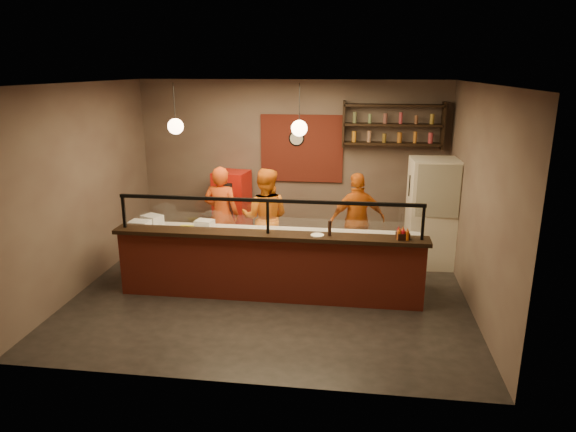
# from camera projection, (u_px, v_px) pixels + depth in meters

# --- Properties ---
(floor) EXTENTS (6.00, 6.00, 0.00)m
(floor) POSITION_uv_depth(u_px,v_px,m) (272.00, 291.00, 8.15)
(floor) COLOR black
(floor) RESTS_ON ground
(ceiling) EXTENTS (6.00, 6.00, 0.00)m
(ceiling) POSITION_uv_depth(u_px,v_px,m) (270.00, 83.00, 7.26)
(ceiling) COLOR #3C322E
(ceiling) RESTS_ON wall_back
(wall_back) EXTENTS (6.00, 0.00, 6.00)m
(wall_back) POSITION_uv_depth(u_px,v_px,m) (292.00, 163.00, 10.09)
(wall_back) COLOR #706052
(wall_back) RESTS_ON floor
(wall_left) EXTENTS (0.00, 5.00, 5.00)m
(wall_left) POSITION_uv_depth(u_px,v_px,m) (83.00, 187.00, 8.09)
(wall_left) COLOR #706052
(wall_left) RESTS_ON floor
(wall_right) EXTENTS (0.00, 5.00, 5.00)m
(wall_right) POSITION_uv_depth(u_px,v_px,m) (478.00, 199.00, 7.33)
(wall_right) COLOR #706052
(wall_right) RESTS_ON floor
(wall_front) EXTENTS (6.00, 0.00, 6.00)m
(wall_front) POSITION_uv_depth(u_px,v_px,m) (232.00, 249.00, 5.33)
(wall_front) COLOR #706052
(wall_front) RESTS_ON floor
(brick_patch) EXTENTS (1.60, 0.04, 1.30)m
(brick_patch) POSITION_uv_depth(u_px,v_px,m) (302.00, 149.00, 9.95)
(brick_patch) COLOR maroon
(brick_patch) RESTS_ON wall_back
(service_counter) EXTENTS (4.60, 0.25, 1.00)m
(service_counter) POSITION_uv_depth(u_px,v_px,m) (268.00, 269.00, 7.73)
(service_counter) COLOR maroon
(service_counter) RESTS_ON floor
(counter_ledge) EXTENTS (4.70, 0.37, 0.06)m
(counter_ledge) POSITION_uv_depth(u_px,v_px,m) (268.00, 235.00, 7.58)
(counter_ledge) COLOR black
(counter_ledge) RESTS_ON service_counter
(worktop_cabinet) EXTENTS (4.60, 0.75, 0.85)m
(worktop_cabinet) POSITION_uv_depth(u_px,v_px,m) (274.00, 261.00, 8.22)
(worktop_cabinet) COLOR gray
(worktop_cabinet) RESTS_ON floor
(worktop) EXTENTS (4.60, 0.75, 0.05)m
(worktop) POSITION_uv_depth(u_px,v_px,m) (273.00, 235.00, 8.10)
(worktop) COLOR silver
(worktop) RESTS_ON worktop_cabinet
(sneeze_guard) EXTENTS (4.50, 0.05, 0.52)m
(sneeze_guard) POSITION_uv_depth(u_px,v_px,m) (268.00, 213.00, 7.48)
(sneeze_guard) COLOR white
(sneeze_guard) RESTS_ON counter_ledge
(wall_shelving) EXTENTS (1.84, 0.28, 0.85)m
(wall_shelving) POSITION_uv_depth(u_px,v_px,m) (393.00, 125.00, 9.45)
(wall_shelving) COLOR black
(wall_shelving) RESTS_ON wall_back
(wall_clock) EXTENTS (0.30, 0.04, 0.30)m
(wall_clock) POSITION_uv_depth(u_px,v_px,m) (297.00, 138.00, 9.90)
(wall_clock) COLOR black
(wall_clock) RESTS_ON wall_back
(pendant_left) EXTENTS (0.24, 0.24, 0.77)m
(pendant_left) POSITION_uv_depth(u_px,v_px,m) (176.00, 126.00, 7.82)
(pendant_left) COLOR black
(pendant_left) RESTS_ON ceiling
(pendant_right) EXTENTS (0.24, 0.24, 0.77)m
(pendant_right) POSITION_uv_depth(u_px,v_px,m) (299.00, 128.00, 7.58)
(pendant_right) COLOR black
(pendant_right) RESTS_ON ceiling
(cook_left) EXTENTS (0.66, 0.45, 1.75)m
(cook_left) POSITION_uv_depth(u_px,v_px,m) (222.00, 215.00, 9.19)
(cook_left) COLOR #E04B15
(cook_left) RESTS_ON floor
(cook_mid) EXTENTS (0.87, 0.68, 1.76)m
(cook_mid) POSITION_uv_depth(u_px,v_px,m) (265.00, 218.00, 8.99)
(cook_mid) COLOR orange
(cook_mid) RESTS_ON floor
(cook_right) EXTENTS (1.07, 0.70, 1.70)m
(cook_right) POSITION_uv_depth(u_px,v_px,m) (357.00, 221.00, 8.91)
(cook_right) COLOR #C55812
(cook_right) RESTS_ON floor
(fridge) EXTENTS (0.83, 0.78, 1.91)m
(fridge) POSITION_uv_depth(u_px,v_px,m) (431.00, 213.00, 9.01)
(fridge) COLOR silver
(fridge) RESTS_ON floor
(red_cooler) EXTENTS (0.71, 0.67, 1.48)m
(red_cooler) POSITION_uv_depth(u_px,v_px,m) (232.00, 208.00, 10.14)
(red_cooler) COLOR red
(red_cooler) RESTS_ON floor
(pizza_dough) EXTENTS (0.58, 0.58, 0.01)m
(pizza_dough) POSITION_uv_depth(u_px,v_px,m) (251.00, 233.00, 8.06)
(pizza_dough) COLOR white
(pizza_dough) RESTS_ON worktop
(prep_tub_a) EXTENTS (0.31, 0.27, 0.14)m
(prep_tub_a) POSITION_uv_depth(u_px,v_px,m) (205.00, 224.00, 8.32)
(prep_tub_a) COLOR white
(prep_tub_a) RESTS_ON worktop
(prep_tub_b) EXTENTS (0.38, 0.35, 0.15)m
(prep_tub_b) POSITION_uv_depth(u_px,v_px,m) (152.00, 220.00, 8.54)
(prep_tub_b) COLOR silver
(prep_tub_b) RESTS_ON worktop
(prep_tub_c) EXTENTS (0.33, 0.27, 0.15)m
(prep_tub_c) POSITION_uv_depth(u_px,v_px,m) (140.00, 226.00, 8.22)
(prep_tub_c) COLOR white
(prep_tub_c) RESTS_ON worktop
(rolling_pin) EXTENTS (0.38, 0.08, 0.06)m
(rolling_pin) POSITION_uv_depth(u_px,v_px,m) (192.00, 227.00, 8.30)
(rolling_pin) COLOR yellow
(rolling_pin) RESTS_ON worktop
(condiment_caddy) EXTENTS (0.20, 0.17, 0.10)m
(condiment_caddy) POSITION_uv_depth(u_px,v_px,m) (403.00, 236.00, 7.30)
(condiment_caddy) COLOR black
(condiment_caddy) RESTS_ON counter_ledge
(pepper_mill) EXTENTS (0.06, 0.06, 0.23)m
(pepper_mill) POSITION_uv_depth(u_px,v_px,m) (330.00, 228.00, 7.43)
(pepper_mill) COLOR black
(pepper_mill) RESTS_ON counter_ledge
(small_plate) EXTENTS (0.26, 0.26, 0.01)m
(small_plate) POSITION_uv_depth(u_px,v_px,m) (317.00, 235.00, 7.47)
(small_plate) COLOR white
(small_plate) RESTS_ON counter_ledge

